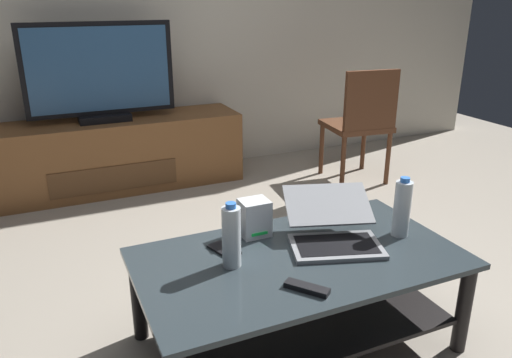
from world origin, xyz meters
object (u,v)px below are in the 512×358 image
(laptop, at_px, (333,229))
(router_box, at_px, (254,218))
(coffee_table, at_px, (299,283))
(media_cabinet, at_px, (108,155))
(water_bottle_far, at_px, (231,236))
(television, at_px, (100,75))
(water_bottle_near, at_px, (402,208))
(tv_remote, at_px, (307,288))
(dining_chair, at_px, (361,120))
(cell_phone, at_px, (224,250))

(laptop, bearing_deg, router_box, 145.59)
(router_box, bearing_deg, coffee_table, -70.54)
(media_cabinet, xyz_separation_m, water_bottle_far, (0.16, -2.12, 0.27))
(television, height_order, water_bottle_near, television)
(media_cabinet, xyz_separation_m, tv_remote, (0.33, -2.39, 0.16))
(television, relative_size, router_box, 6.47)
(router_box, bearing_deg, water_bottle_far, -132.17)
(coffee_table, bearing_deg, dining_chair, 48.11)
(coffee_table, relative_size, television, 1.24)
(router_box, distance_m, tv_remote, 0.48)
(coffee_table, relative_size, tv_remote, 7.98)
(water_bottle_far, bearing_deg, media_cabinet, 94.22)
(laptop, relative_size, water_bottle_far, 1.89)
(router_box, relative_size, tv_remote, 0.99)
(tv_remote, bearing_deg, laptop, 7.15)
(tv_remote, bearing_deg, router_box, 50.86)
(media_cabinet, bearing_deg, television, -90.00)
(water_bottle_far, bearing_deg, router_box, 47.83)
(television, distance_m, dining_chair, 1.93)
(laptop, bearing_deg, water_bottle_near, -13.13)
(television, xyz_separation_m, cell_phone, (0.17, -1.98, -0.44))
(coffee_table, height_order, television, television)
(tv_remote, bearing_deg, water_bottle_far, 85.09)
(laptop, distance_m, water_bottle_near, 0.31)
(television, distance_m, water_bottle_far, 2.13)
(television, distance_m, tv_remote, 2.43)
(tv_remote, bearing_deg, coffee_table, 29.07)
(water_bottle_near, distance_m, cell_phone, 0.77)
(dining_chair, height_order, cell_phone, dining_chair)
(coffee_table, bearing_deg, tv_remote, -112.80)
(television, height_order, tv_remote, television)
(laptop, xyz_separation_m, water_bottle_far, (-0.46, -0.02, 0.07))
(dining_chair, bearing_deg, coffee_table, -131.89)
(media_cabinet, bearing_deg, laptop, -73.76)
(laptop, bearing_deg, coffee_table, -162.67)
(dining_chair, bearing_deg, laptop, -128.83)
(media_cabinet, distance_m, laptop, 2.20)
(dining_chair, distance_m, tv_remote, 2.27)
(router_box, xyz_separation_m, tv_remote, (-0.01, -0.47, -0.07))
(water_bottle_far, relative_size, tv_remote, 1.61)
(coffee_table, distance_m, tv_remote, 0.28)
(router_box, bearing_deg, television, 100.17)
(media_cabinet, xyz_separation_m, laptop, (0.61, -2.10, 0.21))
(media_cabinet, bearing_deg, coffee_table, -78.84)
(water_bottle_far, bearing_deg, television, 94.26)
(water_bottle_far, bearing_deg, dining_chair, 42.13)
(dining_chair, bearing_deg, television, 160.72)
(cell_phone, bearing_deg, water_bottle_far, -114.03)
(cell_phone, distance_m, tv_remote, 0.42)
(coffee_table, xyz_separation_m, dining_chair, (1.36, 1.51, 0.21))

